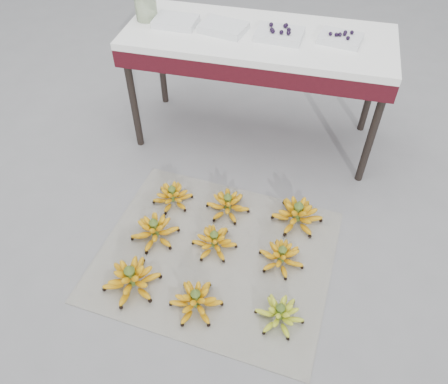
% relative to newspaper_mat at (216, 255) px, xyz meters
% --- Properties ---
extents(ground, '(60.00, 60.00, 0.00)m').
position_rel_newspaper_mat_xyz_m(ground, '(-0.07, 0.07, -0.00)').
color(ground, slate).
rests_on(ground, ground).
extents(newspaper_mat, '(1.34, 1.15, 0.01)m').
position_rel_newspaper_mat_xyz_m(newspaper_mat, '(0.00, 0.00, 0.00)').
color(newspaper_mat, beige).
rests_on(newspaper_mat, ground).
extents(bunch_front_left, '(0.34, 0.34, 0.18)m').
position_rel_newspaper_mat_xyz_m(bunch_front_left, '(-0.37, -0.29, 0.06)').
color(bunch_front_left, '#E7A802').
rests_on(bunch_front_left, newspaper_mat).
extents(bunch_front_center, '(0.27, 0.27, 0.16)m').
position_rel_newspaper_mat_xyz_m(bunch_front_center, '(-0.02, -0.33, 0.06)').
color(bunch_front_center, '#E7A802').
rests_on(bunch_front_center, newspaper_mat).
extents(bunch_front_right, '(0.26, 0.26, 0.14)m').
position_rel_newspaper_mat_xyz_m(bunch_front_right, '(0.40, -0.30, 0.05)').
color(bunch_front_right, '#9BB72D').
rests_on(bunch_front_right, newspaper_mat).
extents(bunch_mid_left, '(0.35, 0.35, 0.16)m').
position_rel_newspaper_mat_xyz_m(bunch_mid_left, '(-0.36, 0.04, 0.06)').
color(bunch_mid_left, '#E7A802').
rests_on(bunch_mid_left, newspaper_mat).
extents(bunch_mid_center, '(0.30, 0.30, 0.15)m').
position_rel_newspaper_mat_xyz_m(bunch_mid_center, '(-0.02, 0.05, 0.05)').
color(bunch_mid_center, '#E7A802').
rests_on(bunch_mid_center, newspaper_mat).
extents(bunch_mid_right, '(0.31, 0.31, 0.15)m').
position_rel_newspaper_mat_xyz_m(bunch_mid_right, '(0.36, 0.04, 0.05)').
color(bunch_mid_right, '#E7A802').
rests_on(bunch_mid_right, newspaper_mat).
extents(bunch_back_left, '(0.27, 0.27, 0.15)m').
position_rel_newspaper_mat_xyz_m(bunch_back_left, '(-0.35, 0.32, 0.05)').
color(bunch_back_left, '#E7A802').
rests_on(bunch_back_left, newspaper_mat).
extents(bunch_back_center, '(0.32, 0.32, 0.16)m').
position_rel_newspaper_mat_xyz_m(bunch_back_center, '(-0.01, 0.33, 0.06)').
color(bunch_back_center, '#E7A802').
rests_on(bunch_back_center, newspaper_mat).
extents(bunch_back_right, '(0.33, 0.33, 0.18)m').
position_rel_newspaper_mat_xyz_m(bunch_back_right, '(0.40, 0.34, 0.06)').
color(bunch_back_right, '#E7A802').
rests_on(bunch_back_right, newspaper_mat).
extents(vendor_table, '(1.61, 0.64, 0.77)m').
position_rel_newspaper_mat_xyz_m(vendor_table, '(-0.00, 1.07, 0.68)').
color(vendor_table, black).
rests_on(vendor_table, ground).
extents(tray_far_left, '(0.26, 0.19, 0.04)m').
position_rel_newspaper_mat_xyz_m(tray_far_left, '(-0.51, 1.07, 0.79)').
color(tray_far_left, silver).
rests_on(tray_far_left, vendor_table).
extents(tray_left, '(0.30, 0.24, 0.04)m').
position_rel_newspaper_mat_xyz_m(tray_left, '(-0.21, 1.06, 0.79)').
color(tray_left, silver).
rests_on(tray_left, vendor_table).
extents(tray_right, '(0.28, 0.21, 0.07)m').
position_rel_newspaper_mat_xyz_m(tray_right, '(0.12, 1.05, 0.79)').
color(tray_right, silver).
rests_on(tray_right, vendor_table).
extents(tray_far_right, '(0.26, 0.21, 0.06)m').
position_rel_newspaper_mat_xyz_m(tray_far_right, '(0.47, 1.09, 0.79)').
color(tray_far_right, silver).
rests_on(tray_far_right, vendor_table).
extents(glass_jar, '(0.13, 0.13, 0.17)m').
position_rel_newspaper_mat_xyz_m(glass_jar, '(-0.71, 1.10, 0.85)').
color(glass_jar, beige).
rests_on(glass_jar, vendor_table).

